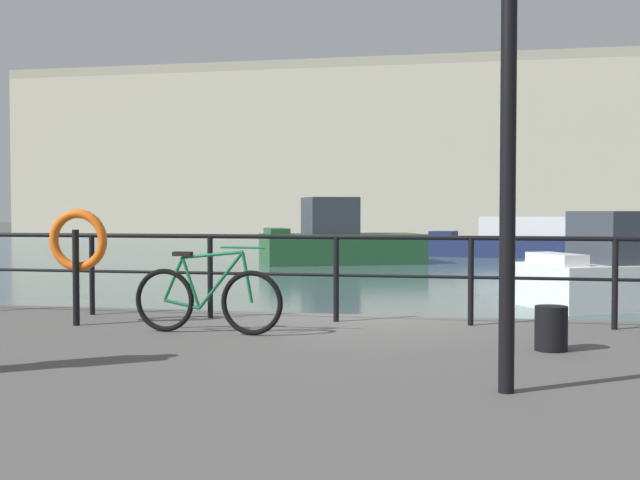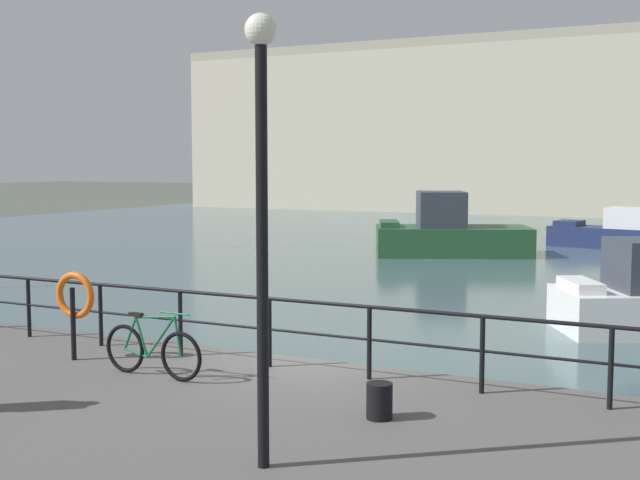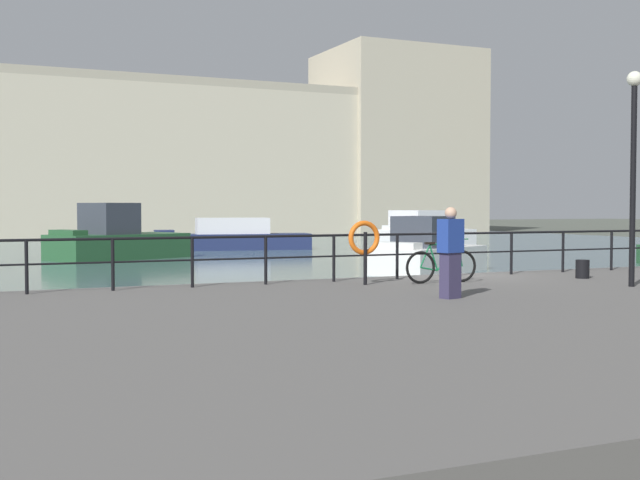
{
  "view_description": "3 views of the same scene",
  "coord_description": "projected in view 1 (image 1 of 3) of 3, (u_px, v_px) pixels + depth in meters",
  "views": [
    {
      "loc": [
        1.65,
        -10.72,
        2.17
      ],
      "look_at": [
        -1.16,
        2.73,
        1.67
      ],
      "focal_mm": 46.11,
      "sensor_mm": 36.0,
      "label": 1
    },
    {
      "loc": [
        5.88,
        -11.46,
        3.88
      ],
      "look_at": [
        -1.98,
        4.56,
        2.2
      ],
      "focal_mm": 46.22,
      "sensor_mm": 36.0,
      "label": 2
    },
    {
      "loc": [
        -11.29,
        -17.39,
        2.46
      ],
      "look_at": [
        -1.85,
        3.75,
        1.54
      ],
      "focal_mm": 45.63,
      "sensor_mm": 36.0,
      "label": 3
    }
  ],
  "objects": [
    {
      "name": "moored_cabin_cruiser",
      "position": [
        525.0,
        242.0,
        37.27
      ],
      "size": [
        9.35,
        3.6,
        1.86
      ],
      "rotation": [
        0.0,
        0.0,
        2.96
      ],
      "color": "navy",
      "rests_on": "water_basin"
    },
    {
      "name": "moored_blue_motorboat",
      "position": [
        338.0,
        241.0,
        33.17
      ],
      "size": [
        7.02,
        5.31,
        2.67
      ],
      "rotation": [
        0.0,
        0.0,
        3.56
      ],
      "color": "#23512D",
      "rests_on": "water_basin"
    },
    {
      "name": "mooring_bollard",
      "position": [
        551.0,
        328.0,
        8.07
      ],
      "size": [
        0.32,
        0.32,
        0.44
      ],
      "primitive_type": "cylinder",
      "color": "black",
      "rests_on": "quay_promenade"
    },
    {
      "name": "parked_bicycle",
      "position": [
        207.0,
        299.0,
        9.19
      ],
      "size": [
        1.77,
        0.16,
        0.98
      ],
      "rotation": [
        0.0,
        0.0,
        -0.06
      ],
      "color": "black",
      "rests_on": "quay_promenade"
    },
    {
      "name": "life_ring_stand",
      "position": [
        78.0,
        244.0,
        9.86
      ],
      "size": [
        0.75,
        0.16,
        1.4
      ],
      "color": "black",
      "rests_on": "quay_promenade"
    },
    {
      "name": "water_basin",
      "position": [
        457.0,
        254.0,
        40.44
      ],
      "size": [
        80.0,
        60.0,
        0.01
      ],
      "primitive_type": "cube",
      "color": "#476066",
      "rests_on": "ground_plane"
    },
    {
      "name": "quay_railing",
      "position": [
        272.0,
        261.0,
        10.33
      ],
      "size": [
        24.71,
        0.07,
        1.08
      ],
      "color": "black",
      "rests_on": "quay_promenade"
    },
    {
      "name": "ground_plane",
      "position": [
        364.0,
        373.0,
        10.9
      ],
      "size": [
        240.0,
        240.0,
        0.0
      ],
      "primitive_type": "plane",
      "color": "#4C5147"
    },
    {
      "name": "harbor_building",
      "position": [
        561.0,
        147.0,
        62.35
      ],
      "size": [
        72.43,
        12.02,
        17.87
      ],
      "color": "#C1B79E",
      "rests_on": "ground_plane"
    },
    {
      "name": "quay_lamp_post",
      "position": [
        509.0,
        5.0,
        6.11
      ],
      "size": [
        0.32,
        0.32,
        4.55
      ],
      "color": "black",
      "rests_on": "quay_promenade"
    },
    {
      "name": "moored_white_yacht",
      "position": [
        634.0,
        273.0,
        18.44
      ],
      "size": [
        5.55,
        4.38,
        2.13
      ],
      "rotation": [
        0.0,
        0.0,
        3.63
      ],
      "color": "white",
      "rests_on": "water_basin"
    }
  ]
}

